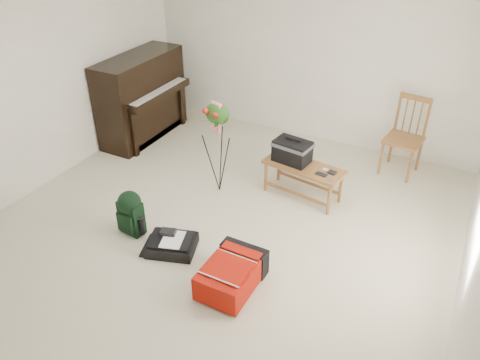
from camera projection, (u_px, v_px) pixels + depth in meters
The scene contains 10 objects.
floor at pixel (216, 233), 5.26m from camera, with size 5.00×5.50×0.01m, color beige.
wall_back at pixel (311, 56), 6.64m from camera, with size 5.00×0.04×2.50m, color beige.
wall_left at pixel (32, 89), 5.56m from camera, with size 0.04×5.50×2.50m, color beige.
piano at pixel (142, 99), 6.99m from camera, with size 0.71×1.50×1.25m.
bench at pixel (295, 157), 5.65m from camera, with size 1.02×0.53×0.75m.
dining_chair at pixel (404, 137), 6.13m from camera, with size 0.51×0.51×1.04m.
red_suitcase at pixel (234, 271), 4.51m from camera, with size 0.48×0.69×0.29m.
black_duffel at pixel (172, 244), 4.98m from camera, with size 0.60×0.53×0.21m.
green_backpack at pixel (130, 211), 5.11m from camera, with size 0.28×0.26×0.53m.
flower_stand at pixel (218, 148), 5.67m from camera, with size 0.48×0.48×1.24m.
Camera 1 is at (2.14, -3.53, 3.32)m, focal length 35.00 mm.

